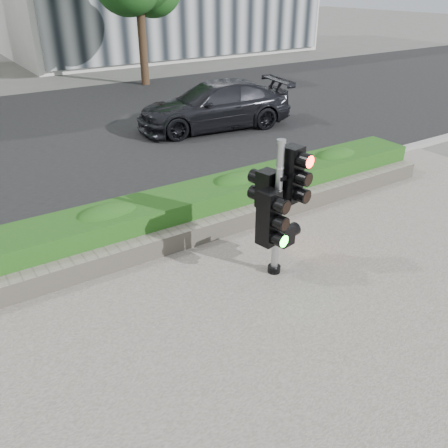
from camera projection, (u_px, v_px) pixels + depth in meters
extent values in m
plane|color=#51514C|center=(252.00, 298.00, 7.06)|extent=(120.00, 120.00, 0.00)
cube|color=#9E9389|center=(387.00, 411.00, 5.20)|extent=(16.00, 11.00, 0.03)
cube|color=black|center=(58.00, 134.00, 14.47)|extent=(60.00, 13.00, 0.02)
cube|color=gray|center=(158.00, 216.00, 9.37)|extent=(60.00, 0.25, 0.12)
cube|color=gray|center=(189.00, 235.00, 8.38)|extent=(12.00, 0.32, 0.34)
cube|color=#348228|center=(171.00, 213.00, 8.78)|extent=(12.00, 1.00, 0.68)
cylinder|color=black|center=(143.00, 42.00, 20.41)|extent=(0.36, 0.36, 3.58)
cylinder|color=black|center=(274.00, 269.00, 7.62)|extent=(0.21, 0.21, 0.10)
cylinder|color=gray|center=(277.00, 212.00, 7.15)|extent=(0.11, 0.11, 2.15)
cylinder|color=gray|center=(281.00, 141.00, 6.65)|extent=(0.14, 0.14, 0.05)
cube|color=#FF1107|center=(291.00, 174.00, 7.03)|extent=(0.32, 0.32, 0.86)
cube|color=#14E51E|center=(268.00, 218.00, 6.99)|extent=(0.32, 0.32, 0.86)
cube|color=black|center=(267.00, 189.00, 7.19)|extent=(0.32, 0.32, 0.59)
cube|color=orange|center=(283.00, 235.00, 7.55)|extent=(0.32, 0.32, 0.31)
imported|color=black|center=(214.00, 105.00, 14.73)|extent=(5.10, 2.71, 1.41)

